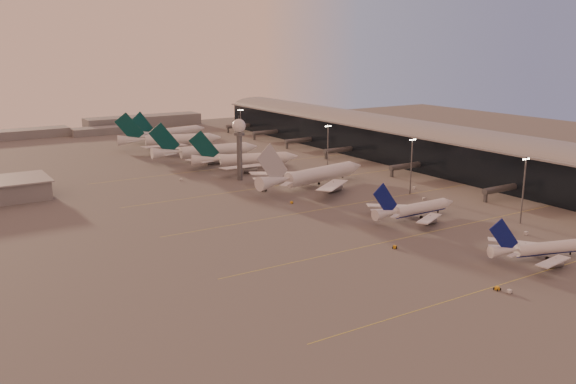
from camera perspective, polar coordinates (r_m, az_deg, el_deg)
ground at (r=198.11m, az=10.63°, el=-5.49°), size 700.00×700.00×0.00m
taxiway_markings at (r=257.39m, az=7.13°, el=-0.86°), size 180.00×185.25×0.02m
terminal at (r=345.68m, az=11.56°, el=4.50°), size 57.00×362.00×23.04m
radar_tower at (r=292.18m, az=-4.60°, el=5.15°), size 6.40×6.40×31.10m
mast_a at (r=236.53m, az=21.18°, el=0.42°), size 3.60×0.56×25.00m
mast_b at (r=269.89m, az=11.47°, el=2.64°), size 3.60×0.56×25.00m
mast_c at (r=308.35m, az=3.75°, el=4.26°), size 3.60×0.56×25.00m
mast_d at (r=383.11m, az=-4.45°, el=6.11°), size 3.60×0.56×25.00m
distant_horizon at (r=483.42m, az=-16.26°, el=6.01°), size 165.00×37.50×9.00m
narrowbody_near at (r=202.13m, az=22.59°, el=-5.08°), size 35.55×27.94×14.28m
narrowbody_mid at (r=233.73m, az=11.82°, el=-1.73°), size 40.91×32.69×15.99m
widebody_white at (r=279.98m, az=2.45°, el=1.28°), size 65.99×52.41×23.42m
greentail_a at (r=322.08m, az=-3.90°, el=2.86°), size 56.71×45.14×21.20m
greentail_b at (r=346.88m, az=-7.58°, el=3.61°), size 63.59×51.17×23.10m
greentail_c at (r=389.66m, az=-10.88°, el=4.61°), size 63.62×50.67×23.71m
greentail_d at (r=428.24m, az=-10.87°, el=5.36°), size 57.18×45.70×21.04m
gsv_truck_a at (r=173.67m, az=20.11°, el=-8.54°), size 5.34×2.17×2.13m
gsv_tug_near at (r=174.58m, az=18.99°, el=-8.54°), size 2.03×3.32×0.94m
gsv_catering_a at (r=226.26m, az=21.44°, el=-3.21°), size 5.48×2.93×4.33m
gsv_tug_mid at (r=200.26m, az=9.96°, el=-5.10°), size 3.67×3.73×0.94m
gsv_truck_b at (r=263.98m, az=12.69°, el=-0.50°), size 5.25×3.52×2.00m
gsv_truck_c at (r=251.80m, az=0.40°, el=-0.85°), size 5.07×3.53×1.93m
gsv_catering_b at (r=281.98m, az=11.74°, el=0.71°), size 5.89×3.70×4.48m
gsv_tug_far at (r=272.11m, az=-2.21°, el=0.17°), size 4.52×4.41×1.13m
gsv_truck_d at (r=298.14m, az=-10.03°, el=1.25°), size 2.04×4.84×1.91m
gsv_tug_hangar at (r=348.93m, az=-3.29°, el=3.17°), size 3.97×2.95×1.01m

